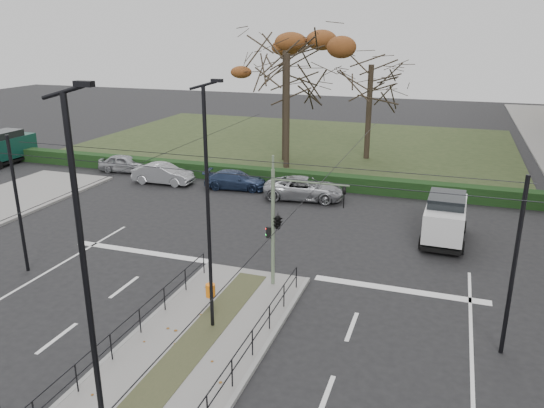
# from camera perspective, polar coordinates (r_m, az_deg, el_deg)

# --- Properties ---
(ground) EXTENTS (140.00, 140.00, 0.00)m
(ground) POSITION_cam_1_polar(r_m,az_deg,el_deg) (19.11, -6.97, -13.53)
(ground) COLOR black
(ground) RESTS_ON ground
(median_island) EXTENTS (4.40, 15.00, 0.14)m
(median_island) POSITION_cam_1_polar(r_m,az_deg,el_deg) (17.25, -10.72, -17.35)
(median_island) COLOR slate
(median_island) RESTS_ON ground
(park) EXTENTS (38.00, 26.00, 0.10)m
(park) POSITION_cam_1_polar(r_m,az_deg,el_deg) (49.42, 2.82, 6.55)
(park) COLOR #263219
(park) RESTS_ON ground
(hedge) EXTENTS (38.00, 1.00, 1.00)m
(hedge) POSITION_cam_1_polar(r_m,az_deg,el_deg) (36.96, -2.98, 3.26)
(hedge) COLOR black
(hedge) RESTS_ON ground
(median_railing) EXTENTS (4.14, 13.24, 0.92)m
(median_railing) POSITION_cam_1_polar(r_m,az_deg,el_deg) (16.67, -11.08, -14.99)
(median_railing) COLOR black
(median_railing) RESTS_ON median_island
(catenary) EXTENTS (20.00, 34.00, 6.00)m
(catenary) POSITION_cam_1_polar(r_m,az_deg,el_deg) (18.93, -5.25, -2.25)
(catenary) COLOR black
(catenary) RESTS_ON ground
(traffic_light) EXTENTS (3.27, 1.88, 4.81)m
(traffic_light) POSITION_cam_1_polar(r_m,az_deg,el_deg) (20.76, 0.84, -1.72)
(traffic_light) COLOR slate
(traffic_light) RESTS_ON median_island
(litter_bin) EXTENTS (0.36, 0.36, 0.92)m
(litter_bin) POSITION_cam_1_polar(r_m,az_deg,el_deg) (20.07, -6.64, -9.25)
(litter_bin) COLOR black
(litter_bin) RESTS_ON median_island
(streetlamp_median_near) EXTENTS (0.75, 0.15, 8.99)m
(streetlamp_median_near) POSITION_cam_1_polar(r_m,az_deg,el_deg) (12.05, -19.18, -9.00)
(streetlamp_median_near) COLOR black
(streetlamp_median_near) RESTS_ON median_island
(streetlamp_median_far) EXTENTS (0.71, 0.14, 8.49)m
(streetlamp_median_far) POSITION_cam_1_polar(r_m,az_deg,el_deg) (17.39, -6.84, -0.57)
(streetlamp_median_far) COLOR black
(streetlamp_median_far) RESTS_ON median_island
(parked_car_first) EXTENTS (3.94, 1.90, 1.30)m
(parked_car_first) POSITION_cam_1_polar(r_m,az_deg,el_deg) (40.73, -15.58, 4.23)
(parked_car_first) COLOR #96989D
(parked_car_first) RESTS_ON ground
(parked_car_second) EXTENTS (4.24, 1.62, 1.38)m
(parked_car_second) POSITION_cam_1_polar(r_m,az_deg,el_deg) (36.94, -11.64, 3.20)
(parked_car_second) COLOR #96989D
(parked_car_second) RESTS_ON ground
(parked_car_third) EXTENTS (4.35, 2.16, 1.21)m
(parked_car_third) POSITION_cam_1_polar(r_m,az_deg,el_deg) (35.08, -3.90, 2.60)
(parked_car_third) COLOR #212F4E
(parked_car_third) RESTS_ON ground
(parked_car_fourth) EXTENTS (5.20, 2.86, 1.38)m
(parked_car_fourth) POSITION_cam_1_polar(r_m,az_deg,el_deg) (32.89, 3.49, 1.70)
(parked_car_fourth) COLOR #96989D
(parked_car_fourth) RESTS_ON ground
(white_van) EXTENTS (2.16, 4.51, 2.39)m
(white_van) POSITION_cam_1_polar(r_m,az_deg,el_deg) (27.47, 18.13, -1.35)
(white_van) COLOR silver
(white_van) RESTS_ON ground
(green_van) EXTENTS (2.14, 5.19, 2.58)m
(green_van) POSITION_cam_1_polar(r_m,az_deg,el_deg) (46.54, -26.88, 5.49)
(green_van) COLOR #0B3329
(green_van) RESTS_ON ground
(rust_tree) EXTENTS (8.24, 8.24, 11.10)m
(rust_tree) POSITION_cam_1_polar(r_m,az_deg,el_deg) (41.64, 1.46, 16.15)
(rust_tree) COLOR black
(rust_tree) RESTS_ON park
(bare_tree_center) EXTENTS (5.99, 5.99, 9.82)m
(bare_tree_center) POSITION_cam_1_polar(r_m,az_deg,el_deg) (42.95, 10.61, 13.80)
(bare_tree_center) COLOR black
(bare_tree_center) RESTS_ON park
(bare_tree_near) EXTENTS (6.93, 6.93, 11.06)m
(bare_tree_near) POSITION_cam_1_polar(r_m,az_deg,el_deg) (39.21, 1.64, 14.98)
(bare_tree_near) COLOR black
(bare_tree_near) RESTS_ON park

